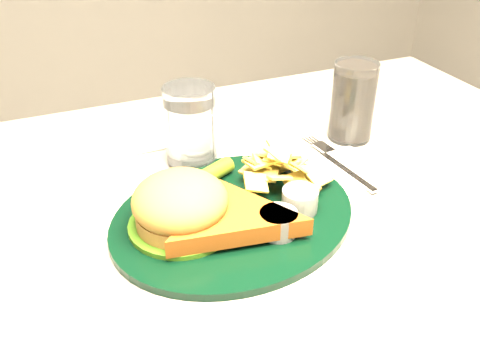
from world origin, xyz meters
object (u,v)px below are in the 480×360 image
Objects in this scene: cola_glass at (353,102)px; fork_napkin at (344,169)px; dinner_plate at (234,195)px; water_glass at (191,126)px.

fork_napkin is (-0.06, -0.09, -0.06)m from cola_glass.
dinner_plate is at bearing -173.25° from fork_napkin.
cola_glass is at bearing 11.11° from dinner_plate.
cola_glass is (0.25, 0.13, 0.03)m from dinner_plate.
cola_glass is 0.82× the size of fork_napkin.
cola_glass is at bearing -5.36° from water_glass.
water_glass is 0.94× the size of cola_glass.
water_glass is 0.22m from fork_napkin.
water_glass reaches higher than dinner_plate.
cola_glass is (0.25, -0.02, 0.00)m from water_glass.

